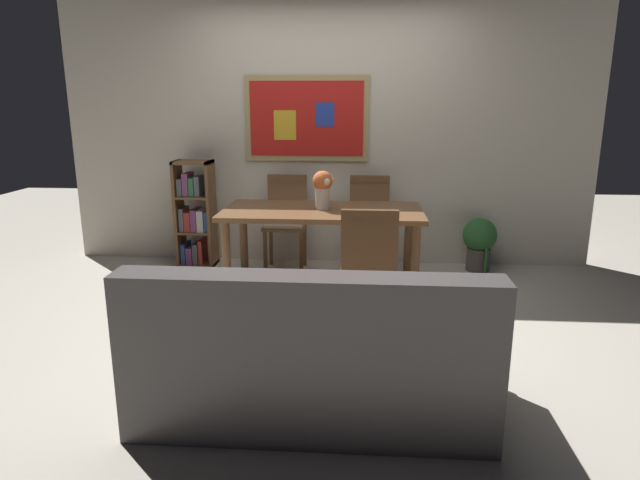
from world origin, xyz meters
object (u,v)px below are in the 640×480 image
dining_table (322,221)px  dining_chair_far_right (369,216)px  dining_chair_near_right (369,260)px  leather_couch (312,357)px  dining_chair_far_left (286,214)px  flower_vase (323,187)px  bookshelf (195,217)px  tv_remote (373,212)px  potted_ivy (479,241)px

dining_table → dining_chair_far_right: (0.40, 0.73, -0.11)m
dining_chair_near_right → leather_couch: 1.12m
dining_table → dining_chair_far_right: size_ratio=1.80×
dining_chair_far_left → flower_vase: flower_vase is taller
leather_couch → bookshelf: (-1.39, 2.59, 0.18)m
tv_remote → leather_couch: bearing=-101.2°
dining_table → dining_chair_near_right: size_ratio=1.80×
dining_chair_near_right → bookshelf: (-1.69, 1.53, -0.04)m
flower_vase → potted_ivy: bearing=28.4°
dining_chair_far_left → flower_vase: (0.41, -0.74, 0.39)m
potted_ivy → tv_remote: bearing=-138.6°
dining_table → tv_remote: bearing=-17.9°
dining_chair_far_left → potted_ivy: bearing=1.5°
potted_ivy → tv_remote: 1.47m
dining_table → potted_ivy: 1.70m
flower_vase → tv_remote: 0.47m
tv_remote → dining_chair_near_right: bearing=-93.4°
dining_table → dining_chair_near_right: bearing=-64.0°
dining_chair_far_left → dining_chair_near_right: same height
bookshelf → leather_couch: bearing=-61.7°
dining_chair_far_right → tv_remote: size_ratio=5.91×
dining_chair_far_left → leather_couch: dining_chair_far_left is taller
dining_table → dining_chair_far_right: bearing=61.5°
dining_table → tv_remote: 0.45m
bookshelf → flower_vase: bearing=-30.0°
dining_chair_far_left → flower_vase: bearing=-61.1°
dining_chair_far_right → tv_remote: dining_chair_far_right is taller
dining_chair_near_right → leather_couch: bearing=-105.8°
dining_chair_far_left → dining_chair_near_right: size_ratio=1.00×
bookshelf → tv_remote: (1.73, -0.90, 0.25)m
dining_chair_far_left → leather_couch: bearing=-79.3°
dining_chair_far_left → flower_vase: 0.93m
dining_chair_near_right → flower_vase: 0.94m
dining_table → potted_ivy: dining_table is taller
leather_couch → bookshelf: bearing=118.3°
dining_chair_near_right → bookshelf: 2.28m
dining_chair_far_right → leather_couch: size_ratio=0.51×
dining_chair_far_right → bookshelf: 1.71m
leather_couch → flower_vase: size_ratio=5.68×
dining_table → bookshelf: (-1.32, 0.76, -0.15)m
tv_remote → dining_chair_far_right: bearing=91.1°
leather_couch → dining_chair_far_right: bearing=82.9°
leather_couch → dining_chair_near_right: bearing=74.2°
dining_chair_near_right → flower_vase: size_ratio=2.87×
dining_table → tv_remote: (0.41, -0.13, 0.11)m
potted_ivy → dining_chair_far_left: bearing=-178.5°
dining_table → leather_couch: bearing=-87.6°
bookshelf → tv_remote: bearing=-27.4°
dining_chair_far_right → leather_couch: bearing=-97.1°
potted_ivy → dining_table: bearing=-151.6°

